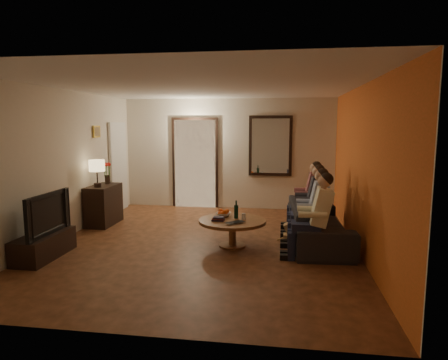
# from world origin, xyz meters

# --- Properties ---
(floor) EXTENTS (5.00, 6.00, 0.01)m
(floor) POSITION_xyz_m (0.00, 0.00, 0.00)
(floor) COLOR #422612
(floor) RESTS_ON ground
(ceiling) EXTENTS (5.00, 6.00, 0.01)m
(ceiling) POSITION_xyz_m (0.00, 0.00, 2.60)
(ceiling) COLOR white
(ceiling) RESTS_ON back_wall
(back_wall) EXTENTS (5.00, 0.02, 2.60)m
(back_wall) POSITION_xyz_m (0.00, 3.00, 1.30)
(back_wall) COLOR beige
(back_wall) RESTS_ON floor
(front_wall) EXTENTS (5.00, 0.02, 2.60)m
(front_wall) POSITION_xyz_m (0.00, -3.00, 1.30)
(front_wall) COLOR beige
(front_wall) RESTS_ON floor
(left_wall) EXTENTS (0.02, 6.00, 2.60)m
(left_wall) POSITION_xyz_m (-2.50, 0.00, 1.30)
(left_wall) COLOR beige
(left_wall) RESTS_ON floor
(right_wall) EXTENTS (0.02, 6.00, 2.60)m
(right_wall) POSITION_xyz_m (2.50, 0.00, 1.30)
(right_wall) COLOR beige
(right_wall) RESTS_ON floor
(orange_accent) EXTENTS (0.01, 6.00, 2.60)m
(orange_accent) POSITION_xyz_m (2.49, 0.00, 1.30)
(orange_accent) COLOR #CF6523
(orange_accent) RESTS_ON right_wall
(kitchen_doorway) EXTENTS (1.00, 0.06, 2.10)m
(kitchen_doorway) POSITION_xyz_m (-0.80, 2.98, 1.05)
(kitchen_doorway) COLOR #FFE0A5
(kitchen_doorway) RESTS_ON floor
(door_trim) EXTENTS (1.12, 0.04, 2.22)m
(door_trim) POSITION_xyz_m (-0.80, 2.97, 1.05)
(door_trim) COLOR black
(door_trim) RESTS_ON floor
(fridge_glimpse) EXTENTS (0.45, 0.03, 1.70)m
(fridge_glimpse) POSITION_xyz_m (-0.55, 2.98, 0.90)
(fridge_glimpse) COLOR silver
(fridge_glimpse) RESTS_ON floor
(mirror_frame) EXTENTS (1.00, 0.05, 1.40)m
(mirror_frame) POSITION_xyz_m (1.00, 2.96, 1.50)
(mirror_frame) COLOR black
(mirror_frame) RESTS_ON back_wall
(mirror_glass) EXTENTS (0.86, 0.02, 1.26)m
(mirror_glass) POSITION_xyz_m (1.00, 2.93, 1.50)
(mirror_glass) COLOR white
(mirror_glass) RESTS_ON back_wall
(white_door) EXTENTS (0.06, 0.85, 2.04)m
(white_door) POSITION_xyz_m (-2.46, 2.30, 1.02)
(white_door) COLOR white
(white_door) RESTS_ON floor
(framed_art) EXTENTS (0.03, 0.28, 0.24)m
(framed_art) POSITION_xyz_m (-2.47, 1.30, 1.85)
(framed_art) COLOR #B28C33
(framed_art) RESTS_ON left_wall
(art_canvas) EXTENTS (0.01, 0.22, 0.18)m
(art_canvas) POSITION_xyz_m (-2.46, 1.30, 1.85)
(art_canvas) COLOR brown
(art_canvas) RESTS_ON left_wall
(dresser) EXTENTS (0.45, 0.89, 0.79)m
(dresser) POSITION_xyz_m (-2.25, 1.02, 0.39)
(dresser) COLOR black
(dresser) RESTS_ON floor
(table_lamp) EXTENTS (0.30, 0.30, 0.54)m
(table_lamp) POSITION_xyz_m (-2.25, 0.80, 1.06)
(table_lamp) COLOR beige
(table_lamp) RESTS_ON dresser
(flower_vase) EXTENTS (0.14, 0.14, 0.44)m
(flower_vase) POSITION_xyz_m (-2.25, 1.24, 1.01)
(flower_vase) COLOR red
(flower_vase) RESTS_ON dresser
(tv_stand) EXTENTS (0.45, 1.09, 0.36)m
(tv_stand) POSITION_xyz_m (-2.25, -1.04, 0.18)
(tv_stand) COLOR black
(tv_stand) RESTS_ON floor
(tv) EXTENTS (1.09, 0.14, 0.62)m
(tv) POSITION_xyz_m (-2.25, -1.04, 0.68)
(tv) COLOR black
(tv) RESTS_ON tv_stand
(sofa) EXTENTS (2.32, 0.99, 0.66)m
(sofa) POSITION_xyz_m (1.91, 0.37, 0.33)
(sofa) COLOR black
(sofa) RESTS_ON floor
(person_a) EXTENTS (0.60, 0.40, 1.20)m
(person_a) POSITION_xyz_m (1.81, -0.53, 0.60)
(person_a) COLOR tan
(person_a) RESTS_ON sofa
(person_b) EXTENTS (0.60, 0.40, 1.20)m
(person_b) POSITION_xyz_m (1.81, 0.07, 0.60)
(person_b) COLOR tan
(person_b) RESTS_ON sofa
(person_c) EXTENTS (0.60, 0.40, 1.20)m
(person_c) POSITION_xyz_m (1.81, 0.67, 0.60)
(person_c) COLOR tan
(person_c) RESTS_ON sofa
(person_d) EXTENTS (0.60, 0.40, 1.20)m
(person_d) POSITION_xyz_m (1.81, 1.27, 0.60)
(person_d) COLOR tan
(person_d) RESTS_ON sofa
(dog) EXTENTS (0.57, 0.26, 0.56)m
(dog) POSITION_xyz_m (1.58, 0.29, 0.28)
(dog) COLOR #A8744D
(dog) RESTS_ON floor
(coffee_table) EXTENTS (1.25, 1.25, 0.45)m
(coffee_table) POSITION_xyz_m (0.49, -0.07, 0.23)
(coffee_table) COLOR brown
(coffee_table) RESTS_ON floor
(bowl) EXTENTS (0.26, 0.26, 0.06)m
(bowl) POSITION_xyz_m (0.31, 0.15, 0.48)
(bowl) COLOR white
(bowl) RESTS_ON coffee_table
(oranges) EXTENTS (0.20, 0.20, 0.08)m
(oranges) POSITION_xyz_m (0.31, 0.15, 0.55)
(oranges) COLOR #E55013
(oranges) RESTS_ON bowl
(wine_bottle) EXTENTS (0.07, 0.07, 0.31)m
(wine_bottle) POSITION_xyz_m (0.54, 0.03, 0.60)
(wine_bottle) COLOR black
(wine_bottle) RESTS_ON coffee_table
(wine_glass) EXTENTS (0.06, 0.06, 0.10)m
(wine_glass) POSITION_xyz_m (0.67, -0.02, 0.50)
(wine_glass) COLOR silver
(wine_glass) RESTS_ON coffee_table
(book_stack) EXTENTS (0.20, 0.15, 0.07)m
(book_stack) POSITION_xyz_m (0.27, -0.17, 0.48)
(book_stack) COLOR black
(book_stack) RESTS_ON coffee_table
(laptop) EXTENTS (0.38, 0.38, 0.03)m
(laptop) POSITION_xyz_m (0.59, -0.35, 0.46)
(laptop) COLOR black
(laptop) RESTS_ON coffee_table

